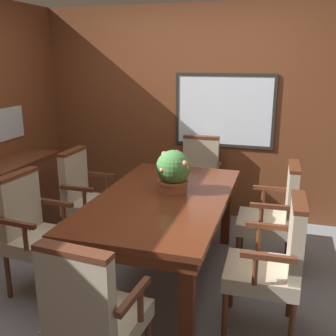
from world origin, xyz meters
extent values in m
plane|color=gray|center=(0.00, 0.00, 0.00)|extent=(14.00, 14.00, 0.00)
cube|color=brown|center=(0.00, 1.84, 1.23)|extent=(7.20, 0.06, 2.45)
cube|color=white|center=(0.38, 1.80, 1.28)|extent=(1.07, 0.01, 0.77)
cube|color=#282623|center=(0.38, 1.79, 1.68)|extent=(1.14, 0.02, 0.04)
cube|color=#282623|center=(0.38, 1.79, 0.87)|extent=(1.14, 0.02, 0.03)
cube|color=#282623|center=(-0.17, 1.79, 1.28)|extent=(0.04, 0.02, 0.77)
cube|color=#282623|center=(0.94, 1.79, 1.28)|extent=(0.03, 0.02, 0.77)
cube|color=#562614|center=(-0.28, -0.61, 0.36)|extent=(0.09, 0.09, 0.72)
cube|color=#562614|center=(0.56, -0.61, 0.36)|extent=(0.09, 0.09, 0.72)
cube|color=#562614|center=(-0.28, 1.05, 0.36)|extent=(0.09, 0.09, 0.72)
cube|color=#562614|center=(0.56, 1.05, 0.36)|extent=(0.09, 0.09, 0.72)
cube|color=#562614|center=(0.14, 0.22, 0.67)|extent=(0.99, 1.82, 0.09)
cube|color=#562614|center=(0.14, 0.22, 0.74)|extent=(1.05, 1.88, 0.04)
cylinder|color=#562B19|center=(0.76, -0.03, 0.19)|extent=(0.04, 0.04, 0.38)
cylinder|color=#562B19|center=(0.77, -0.42, 0.19)|extent=(0.04, 0.04, 0.38)
cylinder|color=#562B19|center=(1.19, -0.02, 0.19)|extent=(0.04, 0.04, 0.38)
cylinder|color=#562B19|center=(1.20, -0.41, 0.19)|extent=(0.04, 0.04, 0.38)
cube|color=tan|center=(0.98, -0.22, 0.43)|extent=(0.50, 0.46, 0.11)
cube|color=tan|center=(1.18, -0.21, 0.73)|extent=(0.09, 0.42, 0.48)
cube|color=#562B19|center=(1.18, -0.21, 0.98)|extent=(0.10, 0.42, 0.03)
cylinder|color=#562B19|center=(0.94, 0.02, 0.59)|extent=(0.04, 0.04, 0.20)
cube|color=#562B19|center=(1.01, 0.02, 0.69)|extent=(0.35, 0.04, 0.04)
cylinder|color=#562B19|center=(0.95, -0.45, 0.59)|extent=(0.04, 0.04, 0.20)
cube|color=#562B19|center=(1.02, -0.45, 0.69)|extent=(0.35, 0.04, 0.04)
cylinder|color=#562B19|center=(-0.03, -0.78, 0.19)|extent=(0.04, 0.04, 0.38)
cube|color=tan|center=(0.15, -1.01, 0.43)|extent=(0.49, 0.53, 0.11)
cube|color=tan|center=(0.13, -1.21, 0.73)|extent=(0.42, 0.12, 0.48)
cube|color=#562B19|center=(0.13, -1.21, 0.98)|extent=(0.42, 0.12, 0.03)
cylinder|color=#562B19|center=(0.38, -0.99, 0.59)|extent=(0.04, 0.04, 0.20)
cube|color=#562B19|center=(0.38, -1.07, 0.69)|extent=(0.07, 0.35, 0.04)
cylinder|color=#562B19|center=(-0.08, -0.95, 0.59)|extent=(0.04, 0.04, 0.20)
cube|color=#562B19|center=(-0.09, -1.02, 0.69)|extent=(0.07, 0.35, 0.04)
cylinder|color=#562B19|center=(0.74, 0.85, 0.19)|extent=(0.04, 0.04, 0.38)
cylinder|color=#562B19|center=(0.75, 0.46, 0.19)|extent=(0.04, 0.04, 0.38)
cylinder|color=#562B19|center=(1.17, 0.86, 0.19)|extent=(0.04, 0.04, 0.38)
cylinder|color=#562B19|center=(1.18, 0.47, 0.19)|extent=(0.04, 0.04, 0.38)
cube|color=tan|center=(0.96, 0.66, 0.43)|extent=(0.50, 0.46, 0.11)
cube|color=tan|center=(1.17, 0.66, 0.73)|extent=(0.09, 0.42, 0.48)
cube|color=#562B19|center=(1.17, 0.66, 0.98)|extent=(0.10, 0.42, 0.03)
cylinder|color=#562B19|center=(0.92, 0.89, 0.59)|extent=(0.04, 0.04, 0.20)
cube|color=#562B19|center=(0.99, 0.89, 0.69)|extent=(0.35, 0.05, 0.04)
cylinder|color=#562B19|center=(0.93, 0.42, 0.59)|extent=(0.04, 0.04, 0.20)
cube|color=#562B19|center=(1.00, 0.43, 0.69)|extent=(0.35, 0.05, 0.04)
cylinder|color=#562B19|center=(-0.53, -0.45, 0.19)|extent=(0.04, 0.04, 0.38)
cylinder|color=#562B19|center=(-0.50, -0.06, 0.19)|extent=(0.04, 0.04, 0.38)
cylinder|color=#562B19|center=(-0.96, -0.41, 0.19)|extent=(0.04, 0.04, 0.38)
cylinder|color=#562B19|center=(-0.93, -0.02, 0.19)|extent=(0.04, 0.04, 0.38)
cube|color=tan|center=(-0.73, -0.23, 0.43)|extent=(0.53, 0.49, 0.11)
cube|color=tan|center=(-0.94, -0.21, 0.73)|extent=(0.12, 0.42, 0.48)
cube|color=#562B19|center=(-0.94, -0.21, 0.98)|extent=(0.12, 0.42, 0.03)
cylinder|color=#562B19|center=(-0.71, -0.47, 0.59)|extent=(0.04, 0.04, 0.20)
cube|color=#562B19|center=(-0.79, -0.46, 0.69)|extent=(0.35, 0.07, 0.04)
cylinder|color=#562B19|center=(-0.67, 0.00, 0.59)|extent=(0.04, 0.04, 0.20)
cube|color=#562B19|center=(-0.75, 0.00, 0.69)|extent=(0.35, 0.07, 0.04)
cylinder|color=#562B19|center=(-0.04, 1.25, 0.19)|extent=(0.04, 0.04, 0.38)
cylinder|color=#562B19|center=(0.35, 1.25, 0.19)|extent=(0.04, 0.04, 0.38)
cylinder|color=#562B19|center=(-0.05, 1.68, 0.19)|extent=(0.04, 0.04, 0.38)
cylinder|color=#562B19|center=(0.34, 1.69, 0.19)|extent=(0.04, 0.04, 0.38)
cube|color=tan|center=(0.15, 1.47, 0.43)|extent=(0.46, 0.50, 0.11)
cube|color=tan|center=(0.15, 1.67, 0.73)|extent=(0.42, 0.09, 0.48)
cube|color=#562B19|center=(0.15, 1.67, 0.98)|extent=(0.42, 0.09, 0.03)
cylinder|color=#562B19|center=(-0.08, 1.43, 0.59)|extent=(0.04, 0.04, 0.20)
cube|color=#562B19|center=(-0.08, 1.50, 0.69)|extent=(0.04, 0.34, 0.04)
cylinder|color=#562B19|center=(0.39, 1.43, 0.59)|extent=(0.04, 0.04, 0.20)
cube|color=#562B19|center=(0.39, 1.51, 0.69)|extent=(0.04, 0.34, 0.04)
cylinder|color=#562B19|center=(-0.50, 0.42, 0.19)|extent=(0.04, 0.04, 0.38)
cylinder|color=#562B19|center=(-0.50, 0.81, 0.19)|extent=(0.04, 0.04, 0.38)
cylinder|color=#562B19|center=(-0.94, 0.43, 0.19)|extent=(0.04, 0.04, 0.38)
cylinder|color=#562B19|center=(-0.93, 0.82, 0.19)|extent=(0.04, 0.04, 0.38)
cube|color=tan|center=(-0.72, 0.62, 0.43)|extent=(0.50, 0.46, 0.11)
cube|color=tan|center=(-0.92, 0.62, 0.73)|extent=(0.09, 0.42, 0.48)
cube|color=#562B19|center=(-0.92, 0.62, 0.98)|extent=(0.10, 0.42, 0.03)
cylinder|color=#562B19|center=(-0.68, 0.38, 0.59)|extent=(0.04, 0.04, 0.20)
cube|color=#562B19|center=(-0.76, 0.38, 0.69)|extent=(0.34, 0.04, 0.04)
cylinder|color=#562B19|center=(-0.68, 0.85, 0.59)|extent=(0.04, 0.04, 0.20)
cube|color=#562B19|center=(-0.75, 0.85, 0.69)|extent=(0.34, 0.04, 0.04)
cylinder|color=#9E5638|center=(0.18, 0.37, 0.81)|extent=(0.24, 0.24, 0.09)
cylinder|color=#9E5638|center=(0.18, 0.37, 0.85)|extent=(0.26, 0.26, 0.02)
sphere|color=#427F3D|center=(0.18, 0.37, 0.97)|extent=(0.29, 0.29, 0.29)
sphere|color=#EF767C|center=(0.22, 0.50, 1.00)|extent=(0.05, 0.05, 0.05)
sphere|color=#EA7F75|center=(0.31, 0.32, 1.00)|extent=(0.04, 0.04, 0.04)
sphere|color=#F16775|center=(0.19, 0.46, 1.08)|extent=(0.05, 0.05, 0.05)
sphere|color=#E87F6F|center=(0.12, 0.24, 0.98)|extent=(0.04, 0.04, 0.04)
sphere|color=#DF7B7A|center=(0.30, 0.44, 0.99)|extent=(0.05, 0.05, 0.05)
sphere|color=#F46670|center=(0.09, 0.40, 1.07)|extent=(0.05, 0.05, 0.05)
sphere|color=#E37E6B|center=(0.29, 0.31, 1.03)|extent=(0.05, 0.05, 0.05)
cube|color=#512816|center=(-1.60, 0.62, 0.41)|extent=(0.42, 0.96, 0.82)
cube|color=#5B2D19|center=(-1.60, 0.62, 0.83)|extent=(0.43, 0.98, 0.02)
sphere|color=#4C422D|center=(-1.38, 0.62, 0.64)|extent=(0.03, 0.03, 0.03)
sphere|color=#4C422D|center=(-1.38, 0.41, 0.33)|extent=(0.03, 0.03, 0.03)
sphere|color=#4C422D|center=(-1.38, 0.84, 0.33)|extent=(0.03, 0.03, 0.03)
camera|label=1|loc=(1.05, -2.70, 1.87)|focal=42.00mm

